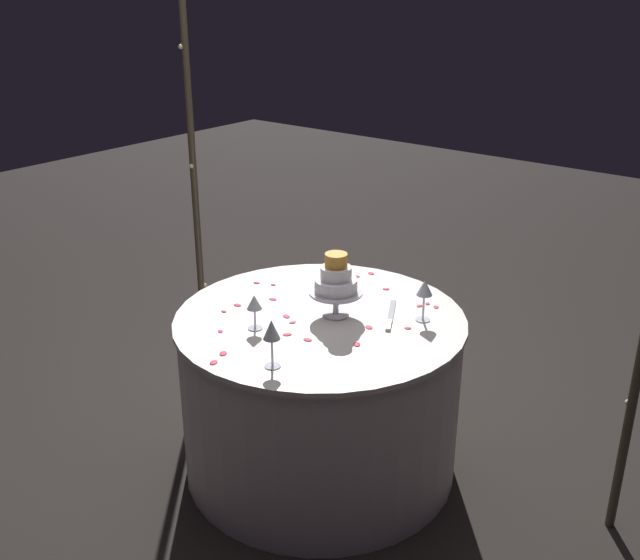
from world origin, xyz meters
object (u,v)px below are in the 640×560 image
object	(u,v)px
wine_glass_1	(254,304)
wine_glass_2	(272,332)
decorative_arch	(379,134)
main_table	(320,393)
wine_glass_0	(424,290)
cake_knife	(390,317)
tiered_cake	(336,281)

from	to	relation	value
wine_glass_1	wine_glass_2	bearing A→B (deg)	-35.91
decorative_arch	wine_glass_2	xyz separation A→B (m)	(0.12, -0.82, -0.55)
main_table	wine_glass_0	size ratio (longest dim) A/B	6.81
wine_glass_2	cake_knife	bearing A→B (deg)	79.74
wine_glass_0	wine_glass_2	size ratio (longest dim) A/B	0.96
decorative_arch	wine_glass_0	xyz separation A→B (m)	(0.35, -0.16, -0.55)
wine_glass_2	wine_glass_1	bearing A→B (deg)	144.09
wine_glass_0	wine_glass_2	xyz separation A→B (m)	(-0.22, -0.66, 0.00)
cake_knife	tiered_cake	bearing A→B (deg)	-147.41
wine_glass_1	wine_glass_2	world-z (taller)	wine_glass_2
wine_glass_1	cake_knife	world-z (taller)	wine_glass_1
wine_glass_2	tiered_cake	bearing A→B (deg)	99.51
main_table	wine_glass_2	distance (m)	0.67
cake_knife	wine_glass_1	bearing A→B (deg)	-131.46
wine_glass_0	wine_glass_2	bearing A→B (deg)	-108.70
wine_glass_1	wine_glass_0	bearing A→B (deg)	44.67
wine_glass_0	decorative_arch	bearing A→B (deg)	155.02
tiered_cake	cake_knife	size ratio (longest dim) A/B	1.00
decorative_arch	wine_glass_1	world-z (taller)	decorative_arch
wine_glass_1	cake_knife	distance (m)	0.56
wine_glass_2	main_table	bearing A→B (deg)	105.83
tiered_cake	wine_glass_2	world-z (taller)	tiered_cake
wine_glass_1	wine_glass_2	distance (m)	0.32
decorative_arch	wine_glass_1	xyz separation A→B (m)	(-0.13, -0.64, -0.58)
wine_glass_0	wine_glass_1	size ratio (longest dim) A/B	1.22
wine_glass_1	cake_knife	xyz separation A→B (m)	(0.37, 0.41, -0.10)
main_table	tiered_cake	distance (m)	0.52
decorative_arch	wine_glass_0	distance (m)	0.67
tiered_cake	cake_knife	distance (m)	0.27
main_table	decorative_arch	bearing A→B (deg)	90.18
tiered_cake	wine_glass_0	world-z (taller)	tiered_cake
decorative_arch	wine_glass_2	size ratio (longest dim) A/B	12.74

